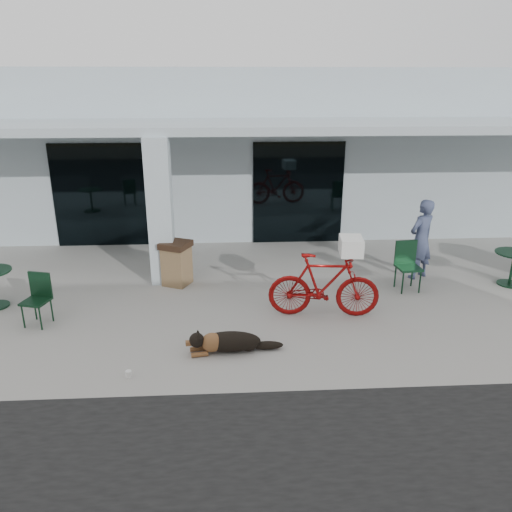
{
  "coord_description": "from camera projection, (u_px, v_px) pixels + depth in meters",
  "views": [
    {
      "loc": [
        -0.08,
        -8.01,
        4.19
      ],
      "look_at": [
        0.45,
        1.01,
        1.0
      ],
      "focal_mm": 35.0,
      "sensor_mm": 36.0,
      "label": 1
    }
  ],
  "objects": [
    {
      "name": "cafe_chair_near",
      "position": [
        36.0,
        301.0,
        8.9
      ],
      "size": [
        0.54,
        0.57,
        0.95
      ],
      "primitive_type": null,
      "rotation": [
        0.0,
        0.0,
        -0.27
      ],
      "color": "#123620",
      "rests_on": "ground"
    },
    {
      "name": "person",
      "position": [
        421.0,
        239.0,
        10.94
      ],
      "size": [
        0.78,
        0.7,
        1.79
      ],
      "primitive_type": "imported",
      "rotation": [
        0.0,
        0.0,
        3.67
      ],
      "color": "#3B4463",
      "rests_on": "ground"
    },
    {
      "name": "cafe_table_far",
      "position": [
        512.0,
        269.0,
        10.71
      ],
      "size": [
        0.84,
        0.84,
        0.74
      ],
      "primitive_type": null,
      "rotation": [
        0.0,
        0.0,
        -0.07
      ],
      "color": "#123620",
      "rests_on": "ground"
    },
    {
      "name": "trash_receptacle",
      "position": [
        177.0,
        263.0,
        10.7
      ],
      "size": [
        0.75,
        0.75,
        0.96
      ],
      "primitive_type": null,
      "rotation": [
        0.0,
        0.0,
        -0.43
      ],
      "color": "brown",
      "rests_on": "ground"
    },
    {
      "name": "cup_near_dog",
      "position": [
        129.0,
        374.0,
        7.42
      ],
      "size": [
        0.1,
        0.1,
        0.11
      ],
      "primitive_type": "cylinder",
      "rotation": [
        0.0,
        0.0,
        -0.08
      ],
      "color": "white",
      "rests_on": "ground"
    },
    {
      "name": "dog",
      "position": [
        230.0,
        340.0,
        8.1
      ],
      "size": [
        1.21,
        0.56,
        0.39
      ],
      "primitive_type": null,
      "rotation": [
        0.0,
        0.0,
        0.15
      ],
      "color": "black",
      "rests_on": "ground"
    },
    {
      "name": "overhang",
      "position": [
        230.0,
        126.0,
        11.26
      ],
      "size": [
        22.0,
        2.8,
        0.18
      ],
      "primitive_type": "cube",
      "color": "#AEC0C5",
      "rests_on": "column"
    },
    {
      "name": "laundry_basket",
      "position": [
        351.0,
        246.0,
        8.93
      ],
      "size": [
        0.45,
        0.57,
        0.31
      ],
      "primitive_type": "cube",
      "rotation": [
        0.0,
        0.0,
        1.46
      ],
      "color": "white",
      "rests_on": "bicycle"
    },
    {
      "name": "storefront_glass_right",
      "position": [
        298.0,
        193.0,
        13.28
      ],
      "size": [
        2.4,
        0.06,
        2.7
      ],
      "primitive_type": "cube",
      "color": "black",
      "rests_on": "ground"
    },
    {
      "name": "column",
      "position": [
        160.0,
        212.0,
        10.51
      ],
      "size": [
        0.5,
        0.5,
        3.12
      ],
      "primitive_type": "cube",
      "color": "#AEC0C5",
      "rests_on": "ground"
    },
    {
      "name": "building",
      "position": [
        229.0,
        144.0,
        16.19
      ],
      "size": [
        22.0,
        7.0,
        4.5
      ],
      "primitive_type": "cube",
      "color": "#AEC0C5",
      "rests_on": "ground"
    },
    {
      "name": "ground",
      "position": [
        235.0,
        328.0,
        8.94
      ],
      "size": [
        80.0,
        80.0,
        0.0
      ],
      "primitive_type": "plane",
      "color": "#A09E97",
      "rests_on": "ground"
    },
    {
      "name": "bicycle",
      "position": [
        324.0,
        285.0,
        9.2
      ],
      "size": [
        2.1,
        0.8,
        1.23
      ],
      "primitive_type": "imported",
      "rotation": [
        0.0,
        0.0,
        1.46
      ],
      "color": "maroon",
      "rests_on": "ground"
    },
    {
      "name": "storefront_glass_left",
      "position": [
        108.0,
        196.0,
        13.0
      ],
      "size": [
        2.8,
        0.06,
        2.7
      ],
      "primitive_type": "cube",
      "color": "black",
      "rests_on": "ground"
    },
    {
      "name": "cafe_chair_far_a",
      "position": [
        409.0,
        267.0,
        10.38
      ],
      "size": [
        0.51,
        0.55,
        1.04
      ],
      "primitive_type": null,
      "rotation": [
        0.0,
        0.0,
        0.09
      ],
      "color": "#123620",
      "rests_on": "ground"
    }
  ]
}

